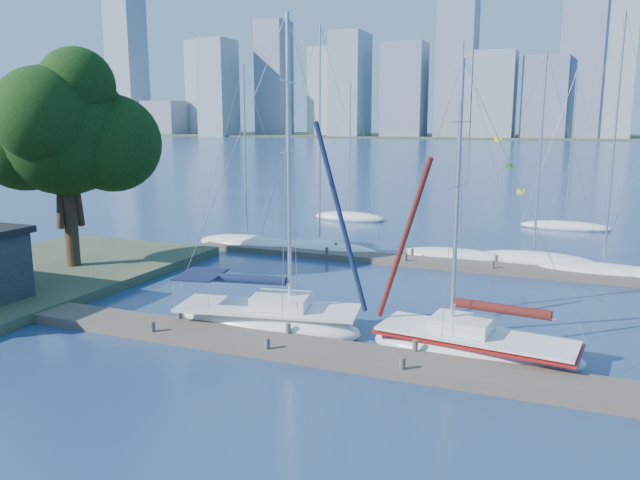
% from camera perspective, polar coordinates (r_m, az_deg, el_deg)
% --- Properties ---
extents(ground, '(700.00, 700.00, 0.00)m').
position_cam_1_polar(ground, '(23.82, -3.83, -10.08)').
color(ground, navy).
rests_on(ground, ground).
extents(near_dock, '(26.00, 2.00, 0.40)m').
position_cam_1_polar(near_dock, '(23.75, -3.84, -9.63)').
color(near_dock, brown).
rests_on(near_dock, ground).
extents(far_dock, '(30.00, 1.80, 0.36)m').
position_cam_1_polar(far_dock, '(37.75, 9.59, -2.02)').
color(far_dock, brown).
rests_on(far_dock, ground).
extents(shore, '(12.00, 22.00, 0.50)m').
position_cam_1_polar(shore, '(36.24, -26.61, -3.47)').
color(shore, '#38472D').
rests_on(shore, ground).
extents(far_shore, '(800.00, 100.00, 1.50)m').
position_cam_1_polar(far_shore, '(340.23, 20.61, 8.76)').
color(far_shore, '#38472D').
rests_on(far_shore, ground).
extents(tree, '(9.49, 8.64, 12.26)m').
position_cam_1_polar(tree, '(36.76, -22.37, 9.54)').
color(tree, black).
rests_on(tree, ground).
extents(sailboat_navy, '(8.42, 4.04, 13.09)m').
position_cam_1_polar(sailboat_navy, '(25.92, -4.78, -5.90)').
color(sailboat_navy, white).
rests_on(sailboat_navy, ground).
extents(sailboat_maroon, '(7.86, 3.40, 11.14)m').
position_cam_1_polar(sailboat_maroon, '(23.61, 13.99, -8.29)').
color(sailboat_maroon, white).
rests_on(sailboat_maroon, ground).
extents(bg_boat_0, '(7.39, 2.65, 12.49)m').
position_cam_1_polar(bg_boat_0, '(42.87, -6.67, -0.27)').
color(bg_boat_0, white).
rests_on(bg_boat_0, ground).
extents(bg_boat_1, '(8.17, 4.31, 14.69)m').
position_cam_1_polar(bg_boat_1, '(40.96, -0.02, -0.72)').
color(bg_boat_1, white).
rests_on(bg_boat_1, ground).
extents(bg_boat_2, '(7.31, 2.38, 13.40)m').
position_cam_1_polar(bg_boat_2, '(39.62, 12.18, -1.39)').
color(bg_boat_2, white).
rests_on(bg_boat_2, ground).
extents(bg_boat_3, '(7.66, 3.40, 12.65)m').
position_cam_1_polar(bg_boat_3, '(39.61, 18.92, -1.73)').
color(bg_boat_3, white).
rests_on(bg_boat_3, ground).
extents(bg_boat_4, '(7.38, 2.95, 14.39)m').
position_cam_1_polar(bg_boat_4, '(37.86, 24.45, -2.67)').
color(bg_boat_4, white).
rests_on(bg_boat_4, ground).
extents(bg_boat_6, '(6.46, 2.44, 11.96)m').
position_cam_1_polar(bg_boat_6, '(54.26, 2.70, 2.12)').
color(bg_boat_6, white).
rests_on(bg_boat_6, ground).
extents(bg_boat_7, '(7.06, 4.41, 12.54)m').
position_cam_1_polar(bg_boat_7, '(53.38, 21.53, 1.19)').
color(bg_boat_7, white).
rests_on(bg_boat_7, ground).
extents(skyline, '(502.94, 51.31, 116.29)m').
position_cam_1_polar(skyline, '(311.88, 25.34, 15.09)').
color(skyline, gray).
rests_on(skyline, ground).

